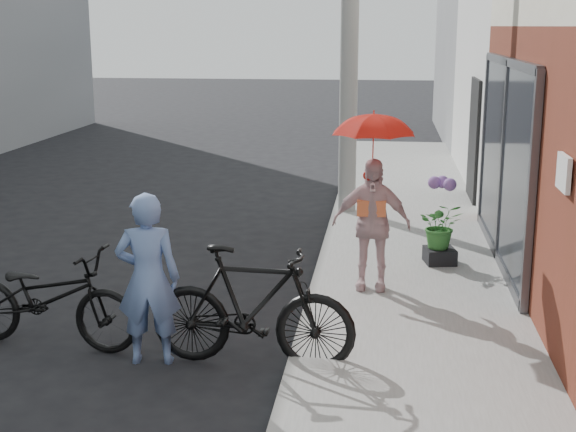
% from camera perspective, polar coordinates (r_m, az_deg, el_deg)
% --- Properties ---
extents(ground, '(80.00, 80.00, 0.00)m').
position_cam_1_polar(ground, '(7.40, -6.93, -10.66)').
color(ground, black).
rests_on(ground, ground).
extents(sidewalk, '(2.20, 24.00, 0.12)m').
position_cam_1_polar(sidewalk, '(9.06, 9.25, -5.78)').
color(sidewalk, gray).
rests_on(sidewalk, ground).
extents(curb, '(0.12, 24.00, 0.12)m').
position_cam_1_polar(curb, '(9.08, 1.89, -5.56)').
color(curb, '#9E9E99').
rests_on(curb, ground).
extents(officer, '(0.63, 0.46, 1.59)m').
position_cam_1_polar(officer, '(7.31, -9.92, -4.43)').
color(officer, '#6882B9').
rests_on(officer, ground).
extents(bike_left, '(1.93, 0.87, 0.98)m').
position_cam_1_polar(bike_left, '(7.98, -16.77, -5.58)').
color(bike_left, black).
rests_on(bike_left, ground).
extents(bike_right, '(1.90, 0.64, 1.12)m').
position_cam_1_polar(bike_right, '(7.20, -2.55, -6.48)').
color(bike_right, black).
rests_on(bike_right, ground).
extents(kimono_woman, '(0.89, 0.41, 1.48)m').
position_cam_1_polar(kimono_woman, '(8.93, 5.93, -0.58)').
color(kimono_woman, beige).
rests_on(kimono_woman, sidewalk).
extents(parasol, '(0.88, 0.88, 0.77)m').
position_cam_1_polar(parasol, '(8.73, 6.11, 6.61)').
color(parasol, red).
rests_on(parasol, kimono_woman).
extents(planter, '(0.42, 0.42, 0.19)m').
position_cam_1_polar(planter, '(10.17, 10.73, -2.78)').
color(planter, black).
rests_on(planter, sidewalk).
extents(potted_plant, '(0.53, 0.46, 0.59)m').
position_cam_1_polar(potted_plant, '(10.07, 10.83, -0.66)').
color(potted_plant, '#306F2C').
rests_on(potted_plant, planter).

